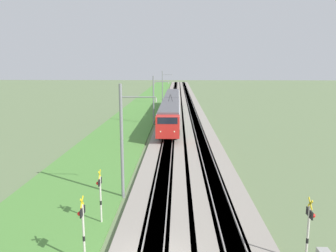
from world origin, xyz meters
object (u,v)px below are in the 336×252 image
crossing_signal_near (83,224)px  crossing_signal_aux (100,191)px  catenary_mast_far (163,87)px  catenary_mast_near (123,141)px  catenary_mast_mid (154,100)px  passenger_train (171,106)px  crossing_signal_far (309,226)px

crossing_signal_near → crossing_signal_aux: (4.15, 0.18, -0.06)m
crossing_signal_near → catenary_mast_far: 67.52m
catenary_mast_near → catenary_mast_mid: catenary_mast_near is taller
catenary_mast_mid → catenary_mast_far: 29.69m
passenger_train → crossing_signal_far: passenger_train is taller
crossing_signal_aux → catenary_mast_near: 4.57m
catenary_mast_mid → catenary_mast_far: (29.69, 0.00, 0.15)m
passenger_train → crossing_signal_aux: passenger_train is taller
crossing_signal_far → crossing_signal_aux: (4.02, 10.58, -0.07)m
crossing_signal_far → catenary_mast_far: bearing=98.3°
crossing_signal_aux → catenary_mast_near: catenary_mast_near is taller
crossing_signal_near → catenary_mast_far: (67.49, -0.55, 2.06)m
crossing_signal_aux → crossing_signal_near: bearing=92.5°
crossing_signal_near → crossing_signal_far: size_ratio=1.00×
crossing_signal_far → catenary_mast_mid: (37.67, 9.86, 1.91)m
crossing_signal_far → crossing_signal_aux: crossing_signal_far is taller
crossing_signal_near → catenary_mast_near: bearing=-93.8°
passenger_train → crossing_signal_far: size_ratio=12.25×
passenger_train → catenary_mast_far: (23.26, 2.64, 1.88)m
crossing_signal_near → catenary_mast_mid: catenary_mast_mid is taller
catenary_mast_far → passenger_train: bearing=-173.5°
crossing_signal_aux → catenary_mast_mid: catenary_mast_mid is taller
catenary_mast_mid → catenary_mast_far: bearing=0.0°
passenger_train → catenary_mast_mid: 7.16m
crossing_signal_near → crossing_signal_far: 10.40m
passenger_train → crossing_signal_near: passenger_train is taller
catenary_mast_far → crossing_signal_far: bearing=-171.7°
crossing_signal_far → catenary_mast_near: size_ratio=0.42×
passenger_train → crossing_signal_aux: 40.22m
crossing_signal_near → crossing_signal_aux: 4.15m
crossing_signal_near → catenary_mast_near: (8.10, -0.54, 2.11)m
passenger_train → catenary_mast_near: 36.27m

